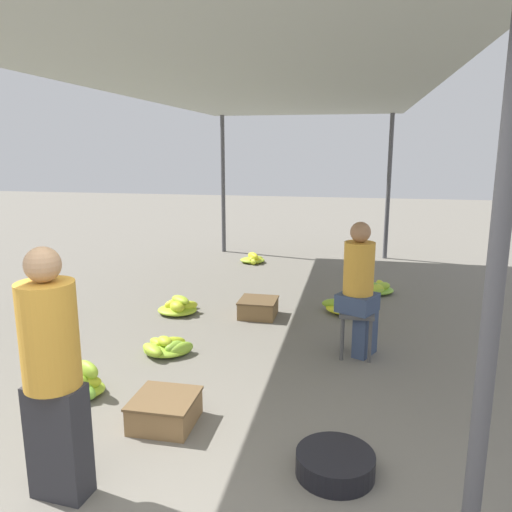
{
  "coord_description": "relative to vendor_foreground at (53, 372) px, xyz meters",
  "views": [
    {
      "loc": [
        1.03,
        -1.82,
        2.07
      ],
      "look_at": [
        0.0,
        3.28,
        0.94
      ],
      "focal_mm": 35.0,
      "sensor_mm": 36.0,
      "label": 1
    }
  ],
  "objects": [
    {
      "name": "banana_pile_right_1",
      "position": [
        1.99,
        4.82,
        -0.73
      ],
      "size": [
        0.59,
        0.65,
        0.18
      ],
      "color": "#C3D229",
      "rests_on": "ground"
    },
    {
      "name": "canopy_tarp",
      "position": [
        0.65,
        3.52,
        1.92
      ],
      "size": [
        3.6,
        7.97,
        0.04
      ],
      "primitive_type": "cube",
      "color": "#9EA399",
      "rests_on": "canopy_post_front_left"
    },
    {
      "name": "banana_pile_left_0",
      "position": [
        -0.52,
        1.16,
        -0.69
      ],
      "size": [
        0.37,
        0.39,
        0.31
      ],
      "color": "#74B337",
      "rests_on": "ground"
    },
    {
      "name": "banana_pile_right_0",
      "position": [
        1.62,
        3.88,
        -0.74
      ],
      "size": [
        0.64,
        0.68,
        0.17
      ],
      "color": "#86BA34",
      "rests_on": "ground"
    },
    {
      "name": "crate_near",
      "position": [
        0.32,
        0.87,
        -0.69
      ],
      "size": [
        0.48,
        0.48,
        0.22
      ],
      "color": "olive",
      "rests_on": "ground"
    },
    {
      "name": "banana_pile_left_3",
      "position": [
        -0.49,
        3.39,
        -0.72
      ],
      "size": [
        0.52,
        0.56,
        0.24
      ],
      "color": "#BED02A",
      "rests_on": "ground"
    },
    {
      "name": "vendor_foreground",
      "position": [
        0.0,
        0.0,
        0.0
      ],
      "size": [
        0.36,
        0.35,
        1.54
      ],
      "color": "#2D2D33",
      "rests_on": "ground"
    },
    {
      "name": "banana_pile_left_2",
      "position": [
        -0.14,
        6.39,
        -0.73
      ],
      "size": [
        0.45,
        0.49,
        0.2
      ],
      "color": "#CBD628",
      "rests_on": "ground"
    },
    {
      "name": "basin_black",
      "position": [
        1.62,
        0.52,
        -0.73
      ],
      "size": [
        0.51,
        0.51,
        0.15
      ],
      "color": "black",
      "rests_on": "ground"
    },
    {
      "name": "canopy_post_back_right",
      "position": [
        2.26,
        7.3,
        0.55
      ],
      "size": [
        0.08,
        0.08,
        2.7
      ],
      "primitive_type": "cylinder",
      "color": "#4C4C51",
      "rests_on": "ground"
    },
    {
      "name": "stool",
      "position": [
        1.73,
        2.47,
        -0.42
      ],
      "size": [
        0.34,
        0.34,
        0.48
      ],
      "color": "#4C4C4C",
      "rests_on": "ground"
    },
    {
      "name": "canopy_post_front_right",
      "position": [
        2.26,
        -0.27,
        0.55
      ],
      "size": [
        0.08,
        0.08,
        2.7
      ],
      "primitive_type": "cylinder",
      "color": "#4C4C51",
      "rests_on": "ground"
    },
    {
      "name": "canopy_post_back_left",
      "position": [
        -0.95,
        7.3,
        0.55
      ],
      "size": [
        0.08,
        0.08,
        2.7
      ],
      "primitive_type": "cylinder",
      "color": "#4C4C51",
      "rests_on": "ground"
    },
    {
      "name": "vendor_seated",
      "position": [
        1.75,
        2.48,
        -0.07
      ],
      "size": [
        0.45,
        0.45,
        1.38
      ],
      "color": "#384766",
      "rests_on": "ground"
    },
    {
      "name": "crate_mid",
      "position": [
        0.53,
        3.48,
        -0.69
      ],
      "size": [
        0.46,
        0.46,
        0.22
      ],
      "color": "brown",
      "rests_on": "ground"
    },
    {
      "name": "banana_pile_left_1",
      "position": [
        -0.16,
        2.13,
        -0.73
      ],
      "size": [
        0.57,
        0.51,
        0.19
      ],
      "color": "#BACF2B",
      "rests_on": "ground"
    }
  ]
}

